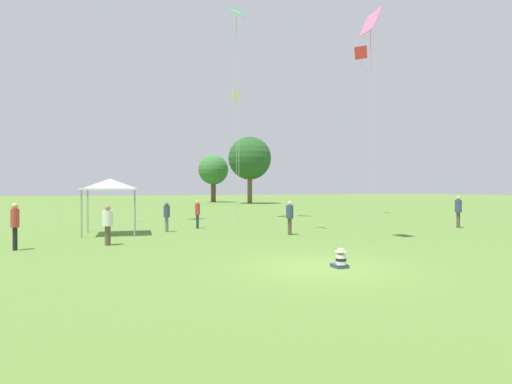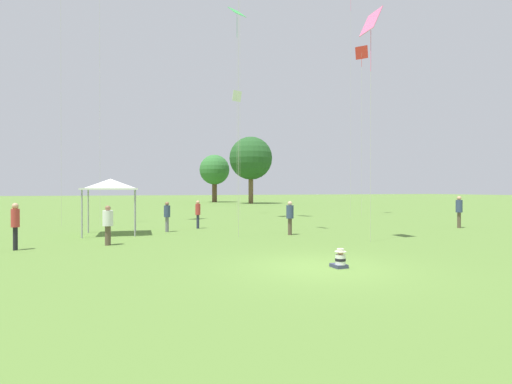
{
  "view_description": "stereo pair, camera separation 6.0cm",
  "coord_description": "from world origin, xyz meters",
  "px_view_note": "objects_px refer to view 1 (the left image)",
  "views": [
    {
      "loc": [
        -5.71,
        -9.85,
        2.2
      ],
      "look_at": [
        0.15,
        5.57,
        2.1
      ],
      "focal_mm": 28.0,
      "sensor_mm": 36.0,
      "label": 1
    },
    {
      "loc": [
        -5.66,
        -9.87,
        2.2
      ],
      "look_at": [
        0.15,
        5.57,
        2.1
      ],
      "focal_mm": 28.0,
      "sensor_mm": 36.0,
      "label": 2
    }
  ],
  "objects_px": {
    "seated_toddler": "(341,259)",
    "person_standing_5": "(108,222)",
    "kite_7": "(361,59)",
    "distant_tree_0": "(250,158)",
    "person_standing_4": "(197,212)",
    "kite_9": "(236,100)",
    "distant_tree_1": "(213,170)",
    "person_standing_1": "(167,214)",
    "kite_4": "(350,4)",
    "person_standing_0": "(458,209)",
    "person_standing_3": "(290,215)",
    "person_standing_7": "(15,221)",
    "canopy_tent": "(110,185)",
    "kite_5": "(236,20)",
    "kite_1": "(371,28)"
  },
  "relations": [
    {
      "from": "kite_1",
      "to": "distant_tree_1",
      "type": "relative_size",
      "value": 1.17
    },
    {
      "from": "person_standing_1",
      "to": "kite_7",
      "type": "xyz_separation_m",
      "value": [
        16.56,
        6.41,
        11.95
      ]
    },
    {
      "from": "person_standing_1",
      "to": "kite_7",
      "type": "relative_size",
      "value": 0.11
    },
    {
      "from": "person_standing_1",
      "to": "person_standing_7",
      "type": "xyz_separation_m",
      "value": [
        -6.06,
        -4.45,
        0.11
      ]
    },
    {
      "from": "seated_toddler",
      "to": "person_standing_4",
      "type": "bearing_deg",
      "value": 94.9
    },
    {
      "from": "person_standing_0",
      "to": "canopy_tent",
      "type": "distance_m",
      "value": 19.14
    },
    {
      "from": "kite_7",
      "to": "distant_tree_1",
      "type": "xyz_separation_m",
      "value": [
        -1.66,
        40.88,
        -7.24
      ]
    },
    {
      "from": "seated_toddler",
      "to": "distant_tree_1",
      "type": "relative_size",
      "value": 0.07
    },
    {
      "from": "seated_toddler",
      "to": "person_standing_5",
      "type": "xyz_separation_m",
      "value": [
        -6.09,
        7.15,
        0.68
      ]
    },
    {
      "from": "person_standing_0",
      "to": "person_standing_7",
      "type": "height_order",
      "value": "person_standing_0"
    },
    {
      "from": "person_standing_1",
      "to": "kite_9",
      "type": "height_order",
      "value": "kite_9"
    },
    {
      "from": "kite_1",
      "to": "kite_7",
      "type": "relative_size",
      "value": 0.7
    },
    {
      "from": "person_standing_5",
      "to": "distant_tree_0",
      "type": "xyz_separation_m",
      "value": [
        21.47,
        42.78,
        6.24
      ]
    },
    {
      "from": "person_standing_1",
      "to": "distant_tree_1",
      "type": "relative_size",
      "value": 0.19
    },
    {
      "from": "person_standing_1",
      "to": "person_standing_4",
      "type": "relative_size",
      "value": 0.99
    },
    {
      "from": "canopy_tent",
      "to": "kite_7",
      "type": "height_order",
      "value": "kite_7"
    },
    {
      "from": "seated_toddler",
      "to": "kite_9",
      "type": "bearing_deg",
      "value": 78.01
    },
    {
      "from": "distant_tree_1",
      "to": "kite_1",
      "type": "bearing_deg",
      "value": -97.8
    },
    {
      "from": "person_standing_7",
      "to": "distant_tree_1",
      "type": "xyz_separation_m",
      "value": [
        20.96,
        51.73,
        4.6
      ]
    },
    {
      "from": "person_standing_0",
      "to": "person_standing_4",
      "type": "distance_m",
      "value": 14.97
    },
    {
      "from": "person_standing_1",
      "to": "kite_4",
      "type": "relative_size",
      "value": 0.08
    },
    {
      "from": "kite_9",
      "to": "person_standing_5",
      "type": "bearing_deg",
      "value": 82.98
    },
    {
      "from": "person_standing_5",
      "to": "kite_1",
      "type": "distance_m",
      "value": 13.45
    },
    {
      "from": "seated_toddler",
      "to": "person_standing_1",
      "type": "height_order",
      "value": "person_standing_1"
    },
    {
      "from": "kite_7",
      "to": "person_standing_0",
      "type": "bearing_deg",
      "value": -178.77
    },
    {
      "from": "person_standing_7",
      "to": "kite_4",
      "type": "bearing_deg",
      "value": 26.27
    },
    {
      "from": "canopy_tent",
      "to": "kite_1",
      "type": "height_order",
      "value": "kite_1"
    },
    {
      "from": "seated_toddler",
      "to": "person_standing_7",
      "type": "bearing_deg",
      "value": 142.07
    },
    {
      "from": "kite_7",
      "to": "person_standing_4",
      "type": "bearing_deg",
      "value": 113.79
    },
    {
      "from": "canopy_tent",
      "to": "distant_tree_0",
      "type": "relative_size",
      "value": 0.26
    },
    {
      "from": "seated_toddler",
      "to": "distant_tree_1",
      "type": "xyz_separation_m",
      "value": [
        11.72,
        58.69,
        5.42
      ]
    },
    {
      "from": "kite_7",
      "to": "distant_tree_0",
      "type": "bearing_deg",
      "value": 0.77
    },
    {
      "from": "person_standing_0",
      "to": "distant_tree_1",
      "type": "distance_m",
      "value": 51.23
    },
    {
      "from": "person_standing_7",
      "to": "kite_9",
      "type": "xyz_separation_m",
      "value": [
        13.9,
        16.91,
        9.03
      ]
    },
    {
      "from": "kite_1",
      "to": "person_standing_1",
      "type": "bearing_deg",
      "value": -85.16
    },
    {
      "from": "person_standing_0",
      "to": "distant_tree_1",
      "type": "height_order",
      "value": "distant_tree_1"
    },
    {
      "from": "person_standing_1",
      "to": "person_standing_5",
      "type": "distance_m",
      "value": 5.15
    },
    {
      "from": "person_standing_4",
      "to": "distant_tree_0",
      "type": "distance_m",
      "value": 41.33
    },
    {
      "from": "person_standing_0",
      "to": "kite_5",
      "type": "height_order",
      "value": "kite_5"
    },
    {
      "from": "seated_toddler",
      "to": "person_standing_5",
      "type": "bearing_deg",
      "value": 129.46
    },
    {
      "from": "person_standing_1",
      "to": "person_standing_5",
      "type": "relative_size",
      "value": 1.0
    },
    {
      "from": "person_standing_0",
      "to": "distant_tree_0",
      "type": "height_order",
      "value": "distant_tree_0"
    },
    {
      "from": "person_standing_1",
      "to": "kite_5",
      "type": "distance_m",
      "value": 16.46
    },
    {
      "from": "person_standing_1",
      "to": "kite_1",
      "type": "height_order",
      "value": "kite_1"
    },
    {
      "from": "canopy_tent",
      "to": "distant_tree_0",
      "type": "distance_m",
      "value": 44.55
    },
    {
      "from": "kite_7",
      "to": "kite_9",
      "type": "distance_m",
      "value": 10.98
    },
    {
      "from": "seated_toddler",
      "to": "person_standing_5",
      "type": "relative_size",
      "value": 0.35
    },
    {
      "from": "person_standing_1",
      "to": "person_standing_5",
      "type": "xyz_separation_m",
      "value": [
        -2.91,
        -4.25,
        -0.02
      ]
    },
    {
      "from": "person_standing_0",
      "to": "person_standing_3",
      "type": "bearing_deg",
      "value": -9.72
    },
    {
      "from": "person_standing_4",
      "to": "kite_9",
      "type": "distance_m",
      "value": 15.65
    }
  ]
}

